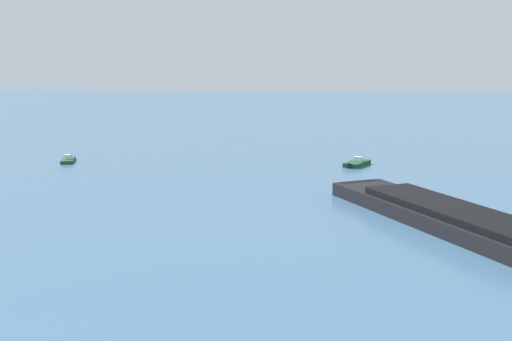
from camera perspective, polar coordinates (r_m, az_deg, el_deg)
name	(u,v)px	position (r m, az deg, el deg)	size (l,w,h in m)	color
small_motorboat	(357,163)	(69.72, 9.23, 0.66)	(3.18, 4.28, 0.96)	#19472D
fishing_skiff	(68,160)	(74.62, -16.84, 0.95)	(2.49, 4.14, 0.87)	#19472D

